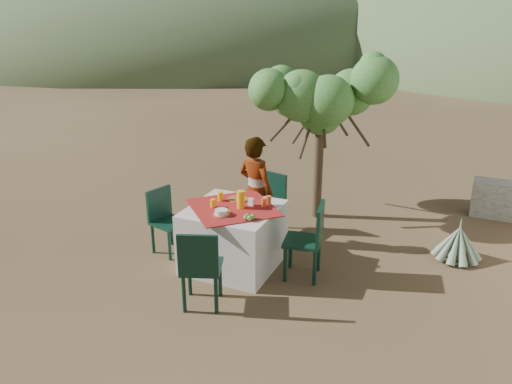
% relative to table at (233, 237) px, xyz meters
% --- Properties ---
extents(ground, '(160.00, 160.00, 0.00)m').
position_rel_table_xyz_m(ground, '(0.30, -0.46, -0.38)').
color(ground, '#3D2C1C').
rests_on(ground, ground).
extents(table, '(1.30, 1.30, 0.76)m').
position_rel_table_xyz_m(table, '(0.00, 0.00, 0.00)').
color(table, beige).
rests_on(table, ground).
extents(chair_far, '(0.47, 0.47, 0.85)m').
position_rel_table_xyz_m(chair_far, '(0.04, 1.07, 0.09)').
color(chair_far, black).
rests_on(chair_far, ground).
extents(chair_near, '(0.53, 0.53, 0.89)m').
position_rel_table_xyz_m(chair_near, '(0.10, -0.97, 0.11)').
color(chair_near, black).
rests_on(chair_near, ground).
extents(chair_left, '(0.47, 0.47, 0.83)m').
position_rel_table_xyz_m(chair_left, '(-0.96, 0.01, 0.08)').
color(chair_left, black).
rests_on(chair_left, ground).
extents(chair_right, '(0.48, 0.48, 0.91)m').
position_rel_table_xyz_m(chair_right, '(0.93, 0.09, 0.12)').
color(chair_right, black).
rests_on(chair_right, ground).
extents(person, '(0.61, 0.50, 1.45)m').
position_rel_table_xyz_m(person, '(-0.01, 0.70, 0.35)').
color(person, '#8C6651').
rests_on(person, ground).
extents(shrub_tree, '(1.79, 1.76, 2.11)m').
position_rel_table_xyz_m(shrub_tree, '(0.54, 1.95, 1.29)').
color(shrub_tree, '#433421').
rests_on(shrub_tree, ground).
extents(agave, '(0.60, 0.59, 0.63)m').
position_rel_table_xyz_m(agave, '(2.49, 1.25, -0.17)').
color(agave, slate).
rests_on(agave, ground).
extents(hill_near_left, '(40.00, 40.00, 16.00)m').
position_rel_table_xyz_m(hill_near_left, '(-17.70, 29.54, -0.38)').
color(hill_near_left, '#374A29').
rests_on(hill_near_left, ground).
extents(hill_far_center, '(60.00, 60.00, 24.00)m').
position_rel_table_xyz_m(hill_far_center, '(-3.70, 51.54, -0.38)').
color(hill_far_center, gray).
rests_on(hill_far_center, ground).
extents(plate_far, '(0.25, 0.25, 0.01)m').
position_rel_table_xyz_m(plate_far, '(-0.05, 0.24, 0.39)').
color(plate_far, brown).
rests_on(plate_far, table).
extents(plate_near, '(0.20, 0.20, 0.01)m').
position_rel_table_xyz_m(plate_near, '(-0.03, -0.23, 0.39)').
color(plate_near, brown).
rests_on(plate_near, table).
extents(glass_far, '(0.07, 0.07, 0.11)m').
position_rel_table_xyz_m(glass_far, '(-0.23, 0.13, 0.44)').
color(glass_far, '#FFAC10').
rests_on(glass_far, table).
extents(glass_near, '(0.06, 0.06, 0.10)m').
position_rel_table_xyz_m(glass_near, '(-0.21, -0.10, 0.43)').
color(glass_near, '#FFAC10').
rests_on(glass_near, table).
extents(juice_pitcher, '(0.10, 0.10, 0.21)m').
position_rel_table_xyz_m(juice_pitcher, '(0.10, 0.02, 0.49)').
color(juice_pitcher, '#FFAC10').
rests_on(juice_pitcher, table).
extents(bowl_plate, '(0.19, 0.19, 0.01)m').
position_rel_table_xyz_m(bowl_plate, '(-0.01, -0.27, 0.39)').
color(bowl_plate, brown).
rests_on(bowl_plate, table).
extents(white_bowl, '(0.15, 0.15, 0.05)m').
position_rel_table_xyz_m(white_bowl, '(-0.01, -0.27, 0.42)').
color(white_bowl, silver).
rests_on(white_bowl, bowl_plate).
extents(jar_left, '(0.06, 0.06, 0.10)m').
position_rel_table_xyz_m(jar_left, '(0.32, 0.17, 0.43)').
color(jar_left, '#D45625').
rests_on(jar_left, table).
extents(jar_right, '(0.07, 0.07, 0.10)m').
position_rel_table_xyz_m(jar_right, '(0.35, 0.25, 0.43)').
color(jar_right, '#D45625').
rests_on(jar_right, table).
extents(napkin_holder, '(0.07, 0.05, 0.09)m').
position_rel_table_xyz_m(napkin_holder, '(0.18, 0.13, 0.43)').
color(napkin_holder, silver).
rests_on(napkin_holder, table).
extents(fruit_cluster, '(0.12, 0.11, 0.06)m').
position_rel_table_xyz_m(fruit_cluster, '(0.33, -0.26, 0.41)').
color(fruit_cluster, olive).
rests_on(fruit_cluster, table).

